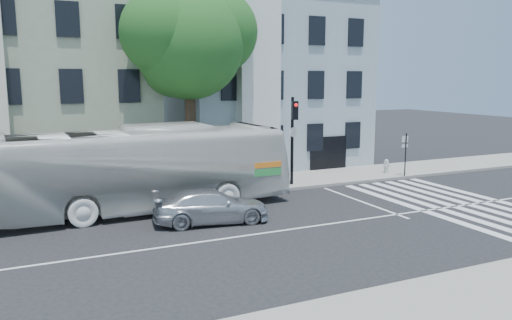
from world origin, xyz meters
TOP-DOWN VIEW (x-y plane):
  - ground at (0.00, 0.00)m, footprint 120.00×120.00m
  - sidewalk_far at (0.00, 8.00)m, footprint 80.00×4.00m
  - building_left at (-7.00, 15.00)m, footprint 12.00×10.00m
  - building_right at (7.00, 15.00)m, footprint 12.00×10.00m
  - street_tree at (0.06, 8.74)m, footprint 7.30×5.90m
  - bus at (-3.39, 5.20)m, footprint 3.72×13.61m
  - sedan at (-1.14, 2.20)m, footprint 2.56×4.89m
  - hedge at (-3.77, 6.30)m, footprint 8.53×1.34m
  - traffic_signal at (5.06, 6.69)m, footprint 0.50×0.55m
  - fire_hydrant at (11.88, 7.36)m, footprint 0.47×0.31m
  - far_sign_pole at (12.20, 6.14)m, footprint 0.45×0.18m

SIDE VIEW (x-z plane):
  - ground at x=0.00m, z-range 0.00..0.00m
  - sidewalk_far at x=0.00m, z-range 0.00..0.15m
  - hedge at x=-3.77m, z-range 0.15..0.85m
  - fire_hydrant at x=11.88m, z-range 0.16..0.99m
  - sedan at x=-1.14m, z-range 0.00..1.35m
  - far_sign_pole at x=12.20m, z-range 0.49..3.00m
  - bus at x=-3.39m, z-range 0.00..3.76m
  - traffic_signal at x=5.06m, z-range 0.70..5.53m
  - building_left at x=-7.00m, z-range 0.00..11.00m
  - building_right at x=7.00m, z-range 0.00..11.00m
  - street_tree at x=0.06m, z-range 2.28..13.38m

